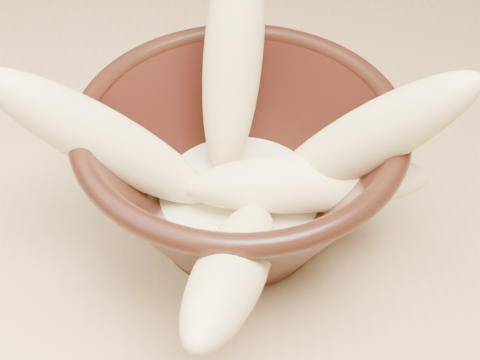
# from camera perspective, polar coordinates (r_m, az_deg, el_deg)

# --- Properties ---
(table) EXTENTS (1.20, 0.80, 0.75)m
(table) POSITION_cam_1_polar(r_m,az_deg,el_deg) (0.72, 16.77, 0.54)
(table) COLOR tan
(table) RESTS_ON ground
(bowl) EXTENTS (0.23, 0.23, 0.12)m
(bowl) POSITION_cam_1_polar(r_m,az_deg,el_deg) (0.48, 0.00, 0.89)
(bowl) COLOR black
(bowl) RESTS_ON table
(milk_puddle) EXTENTS (0.13, 0.13, 0.02)m
(milk_puddle) POSITION_cam_1_polar(r_m,az_deg,el_deg) (0.50, 0.00, -1.60)
(milk_puddle) COLOR beige
(milk_puddle) RESTS_ON bowl
(banana_upright) EXTENTS (0.07, 0.11, 0.18)m
(banana_upright) POSITION_cam_1_polar(r_m,az_deg,el_deg) (0.48, -0.61, 10.37)
(banana_upright) COLOR #F2E18F
(banana_upright) RESTS_ON bowl
(banana_left) EXTENTS (0.16, 0.05, 0.16)m
(banana_left) POSITION_cam_1_polar(r_m,az_deg,el_deg) (0.45, -11.31, 3.19)
(banana_left) COLOR #F2E18F
(banana_left) RESTS_ON bowl
(banana_right) EXTENTS (0.16, 0.10, 0.16)m
(banana_right) POSITION_cam_1_polar(r_m,az_deg,el_deg) (0.44, 10.43, 3.25)
(banana_right) COLOR #F2E18F
(banana_right) RESTS_ON bowl
(banana_across) EXTENTS (0.17, 0.05, 0.06)m
(banana_across) POSITION_cam_1_polar(r_m,az_deg,el_deg) (0.46, 5.59, -0.24)
(banana_across) COLOR #F2E18F
(banana_across) RESTS_ON bowl
(banana_front) EXTENTS (0.09, 0.19, 0.12)m
(banana_front) POSITION_cam_1_polar(r_m,az_deg,el_deg) (0.40, -0.55, -7.38)
(banana_front) COLOR #F2E18F
(banana_front) RESTS_ON bowl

